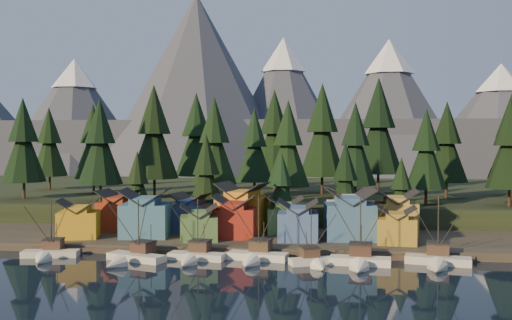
# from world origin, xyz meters

# --- Properties ---
(ground) EXTENTS (500.00, 500.00, 0.00)m
(ground) POSITION_xyz_m (0.00, 0.00, 0.00)
(ground) COLOR black
(ground) RESTS_ON ground
(shore_strip) EXTENTS (400.00, 50.00, 1.50)m
(shore_strip) POSITION_xyz_m (0.00, 40.00, 0.75)
(shore_strip) COLOR #332D25
(shore_strip) RESTS_ON ground
(hillside) EXTENTS (420.00, 100.00, 6.00)m
(hillside) POSITION_xyz_m (0.00, 90.00, 3.00)
(hillside) COLOR black
(hillside) RESTS_ON ground
(dock) EXTENTS (80.00, 4.00, 1.00)m
(dock) POSITION_xyz_m (0.00, 16.50, 0.50)
(dock) COLOR #483E33
(dock) RESTS_ON ground
(mountain_ridge) EXTENTS (560.00, 190.00, 90.00)m
(mountain_ridge) POSITION_xyz_m (-4.20, 213.59, 26.06)
(mountain_ridge) COLOR #4E5365
(mountain_ridge) RESTS_ON ground
(boat_0) EXTENTS (10.44, 11.09, 11.25)m
(boat_0) POSITION_xyz_m (-34.36, 9.67, 2.09)
(boat_0) COLOR beige
(boat_0) RESTS_ON ground
(boat_1) EXTENTS (11.41, 11.82, 11.87)m
(boat_1) POSITION_xyz_m (-18.55, 8.07, 2.17)
(boat_1) COLOR beige
(boat_1) RESTS_ON ground
(boat_2) EXTENTS (10.48, 11.18, 11.83)m
(boat_2) POSITION_xyz_m (-8.04, 10.20, 2.25)
(boat_2) COLOR beige
(boat_2) RESTS_ON ground
(boat_3) EXTENTS (11.17, 11.84, 12.42)m
(boat_3) POSITION_xyz_m (2.53, 11.30, 2.35)
(boat_3) COLOR white
(boat_3) RESTS_ON ground
(boat_4) EXTENTS (8.28, 8.84, 10.39)m
(boat_4) POSITION_xyz_m (12.54, 8.95, 2.11)
(boat_4) COLOR silver
(boat_4) RESTS_ON ground
(boat_5) EXTENTS (10.63, 11.37, 12.73)m
(boat_5) POSITION_xyz_m (20.16, 9.27, 2.49)
(boat_5) COLOR silver
(boat_5) RESTS_ON ground
(boat_6) EXTENTS (11.46, 12.05, 12.80)m
(boat_6) POSITION_xyz_m (33.12, 11.29, 2.43)
(boat_6) COLOR beige
(boat_6) RESTS_ON ground
(house_front_0) EXTENTS (9.14, 8.84, 7.61)m
(house_front_0) POSITION_xyz_m (-34.30, 22.29, 5.50)
(house_front_0) COLOR gold
(house_front_0) RESTS_ON shore_strip
(house_front_1) EXTENTS (10.14, 9.81, 9.58)m
(house_front_1) POSITION_xyz_m (-21.37, 24.88, 6.53)
(house_front_1) COLOR #396887
(house_front_1) RESTS_ON shore_strip
(house_front_2) EXTENTS (8.47, 8.51, 6.93)m
(house_front_2) POSITION_xyz_m (-9.84, 22.07, 5.14)
(house_front_2) COLOR #4E7640
(house_front_2) RESTS_ON shore_strip
(house_front_3) EXTENTS (8.38, 7.99, 8.48)m
(house_front_3) POSITION_xyz_m (-3.44, 26.20, 5.96)
(house_front_3) COLOR maroon
(house_front_3) RESTS_ON shore_strip
(house_front_4) EXTENTS (7.89, 8.48, 7.85)m
(house_front_4) POSITION_xyz_m (9.27, 24.44, 5.62)
(house_front_4) COLOR #3D5B91
(house_front_4) RESTS_ON shore_strip
(house_front_5) EXTENTS (10.15, 9.36, 9.98)m
(house_front_5) POSITION_xyz_m (19.34, 26.42, 6.74)
(house_front_5) COLOR #396088
(house_front_5) RESTS_ON shore_strip
(house_front_6) EXTENTS (7.57, 7.22, 7.08)m
(house_front_6) POSITION_xyz_m (27.81, 22.70, 5.22)
(house_front_6) COLOR olive
(house_front_6) RESTS_ON shore_strip
(house_back_0) EXTENTS (8.46, 8.16, 8.76)m
(house_back_0) POSITION_xyz_m (-29.32, 31.75, 6.10)
(house_back_0) COLOR maroon
(house_back_0) RESTS_ON shore_strip
(house_back_1) EXTENTS (8.46, 8.53, 8.09)m
(house_back_1) POSITION_xyz_m (-13.87, 32.67, 5.74)
(house_back_1) COLOR #344B7B
(house_back_1) RESTS_ON shore_strip
(house_back_2) EXTENTS (11.48, 10.88, 10.37)m
(house_back_2) POSITION_xyz_m (-2.91, 33.86, 6.95)
(house_back_2) COLOR orange
(house_back_2) RESTS_ON shore_strip
(house_back_3) EXTENTS (8.38, 7.68, 7.63)m
(house_back_3) POSITION_xyz_m (6.19, 32.43, 5.51)
(house_back_3) COLOR #497D43
(house_back_3) RESTS_ON shore_strip
(house_back_4) EXTENTS (9.99, 9.72, 9.33)m
(house_back_4) POSITION_xyz_m (19.83, 34.13, 6.40)
(house_back_4) COLOR silver
(house_back_4) RESTS_ON shore_strip
(house_back_5) EXTENTS (8.58, 8.68, 9.31)m
(house_back_5) POSITION_xyz_m (29.01, 32.69, 6.39)
(house_back_5) COLOR #AA8A3C
(house_back_5) RESTS_ON shore_strip
(tree_hill_0) EXTENTS (11.11, 11.11, 25.88)m
(tree_hill_0) POSITION_xyz_m (-62.00, 52.00, 20.15)
(tree_hill_0) COLOR #332319
(tree_hill_0) RESTS_ON hillside
(tree_hill_1) EXTENTS (10.81, 10.81, 25.17)m
(tree_hill_1) POSITION_xyz_m (-50.00, 68.00, 19.76)
(tree_hill_1) COLOR #332319
(tree_hill_1) RESTS_ON hillside
(tree_hill_2) EXTENTS (10.83, 10.83, 25.24)m
(tree_hill_2) POSITION_xyz_m (-40.00, 48.00, 19.80)
(tree_hill_2) COLOR #332319
(tree_hill_2) RESTS_ON hillside
(tree_hill_3) EXTENTS (12.69, 12.69, 29.56)m
(tree_hill_3) POSITION_xyz_m (-30.00, 60.00, 22.16)
(tree_hill_3) COLOR #332319
(tree_hill_3) RESTS_ON hillside
(tree_hill_4) EXTENTS (12.27, 12.27, 28.59)m
(tree_hill_4) POSITION_xyz_m (-22.00, 75.00, 21.63)
(tree_hill_4) COLOR #332319
(tree_hill_4) RESTS_ON hillside
(tree_hill_5) EXTENTS (10.95, 10.95, 25.50)m
(tree_hill_5) POSITION_xyz_m (-12.00, 50.00, 19.94)
(tree_hill_5) COLOR #332319
(tree_hill_5) RESTS_ON hillside
(tree_hill_6) EXTENTS (10.08, 10.08, 23.49)m
(tree_hill_6) POSITION_xyz_m (-4.00, 65.00, 18.84)
(tree_hill_6) COLOR #332319
(tree_hill_6) RESTS_ON hillside
(tree_hill_7) EXTENTS (10.50, 10.50, 24.46)m
(tree_hill_7) POSITION_xyz_m (6.00, 48.00, 19.37)
(tree_hill_7) COLOR #332319
(tree_hill_7) RESTS_ON hillside
(tree_hill_8) EXTENTS (13.16, 13.16, 30.66)m
(tree_hill_8) POSITION_xyz_m (14.00, 72.00, 22.76)
(tree_hill_8) COLOR #332319
(tree_hill_8) RESTS_ON hillside
(tree_hill_9) EXTENTS (10.43, 10.43, 24.29)m
(tree_hill_9) POSITION_xyz_m (22.00, 55.00, 19.28)
(tree_hill_9) COLOR #332319
(tree_hill_9) RESTS_ON hillside
(tree_hill_10) EXTENTS (14.13, 14.13, 32.91)m
(tree_hill_10) POSITION_xyz_m (30.00, 80.00, 23.99)
(tree_hill_10) COLOR #332319
(tree_hill_10) RESTS_ON hillside
(tree_hill_11) EXTENTS (9.55, 9.55, 22.24)m
(tree_hill_11) POSITION_xyz_m (38.00, 50.00, 18.16)
(tree_hill_11) COLOR #332319
(tree_hill_11) RESTS_ON hillside
(tree_hill_12) EXTENTS (10.73, 10.73, 25.00)m
(tree_hill_12) POSITION_xyz_m (46.00, 66.00, 19.67)
(tree_hill_12) COLOR #332319
(tree_hill_12) RESTS_ON hillside
(tree_hill_13) EXTENTS (10.50, 10.50, 24.46)m
(tree_hill_13) POSITION_xyz_m (56.00, 48.00, 19.37)
(tree_hill_13) COLOR #332319
(tree_hill_13) RESTS_ON hillside
(tree_hill_14) EXTENTS (11.96, 11.96, 27.87)m
(tree_hill_14) POSITION_xyz_m (64.00, 72.00, 21.24)
(tree_hill_14) COLOR #332319
(tree_hill_14) RESTS_ON hillside
(tree_hill_15) EXTENTS (12.85, 12.85, 29.93)m
(tree_hill_15) POSITION_xyz_m (0.00, 82.00, 22.36)
(tree_hill_15) COLOR #332319
(tree_hill_15) RESTS_ON hillside
(tree_hill_16) EXTENTS (10.71, 10.71, 24.94)m
(tree_hill_16) POSITION_xyz_m (-68.00, 78.00, 19.63)
(tree_hill_16) COLOR #332319
(tree_hill_16) RESTS_ON hillside
(tree_shore_0) EXTENTS (7.29, 7.29, 16.99)m
(tree_shore_0) POSITION_xyz_m (-28.00, 40.00, 10.78)
(tree_shore_0) COLOR #332319
(tree_shore_0) RESTS_ON shore_strip
(tree_shore_1) EXTENTS (8.97, 8.97, 20.91)m
(tree_shore_1) POSITION_xyz_m (-12.00, 40.00, 12.92)
(tree_shore_1) COLOR #332319
(tree_shore_1) RESTS_ON shore_strip
(tree_shore_2) EXTENTS (7.19, 7.19, 16.76)m
(tree_shore_2) POSITION_xyz_m (5.00, 40.00, 10.65)
(tree_shore_2) COLOR #332319
(tree_shore_2) RESTS_ON shore_strip
(tree_shore_3) EXTENTS (8.19, 8.19, 19.07)m
(tree_shore_3) POSITION_xyz_m (19.00, 40.00, 11.92)
(tree_shore_3) COLOR #332319
(tree_shore_3) RESTS_ON shore_strip
(tree_shore_4) EXTENTS (6.76, 6.76, 15.75)m
(tree_shore_4) POSITION_xyz_m (31.00, 40.00, 10.10)
(tree_shore_4) COLOR #332319
(tree_shore_4) RESTS_ON shore_strip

